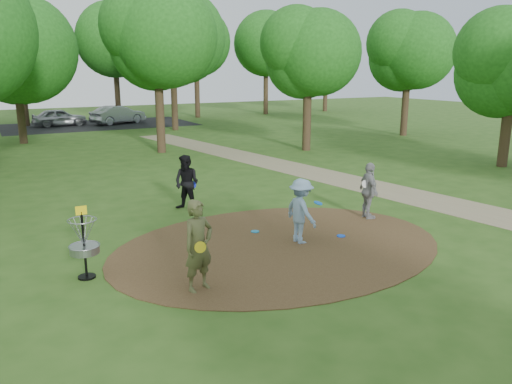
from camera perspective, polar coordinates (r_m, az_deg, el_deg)
ground at (r=12.27m, az=2.72°, el=-6.18°), size 100.00×100.00×0.00m
dirt_clearing at (r=12.27m, az=2.72°, el=-6.13°), size 8.40×8.40×0.02m
footpath at (r=17.74m, az=17.42°, el=-0.46°), size 7.55×39.89×0.01m
parking_lot at (r=40.83m, az=-17.43°, el=7.34°), size 14.00×8.00×0.01m
player_observer_with_disc at (r=9.67m, az=-6.59°, el=-6.14°), size 0.76×0.61×1.82m
player_throwing_with_disc at (r=12.29m, az=5.17°, el=-2.20°), size 1.01×1.08×1.62m
player_walking_with_disc at (r=15.26m, az=-7.92°, el=1.04°), size 1.00×1.04×1.70m
player_waiting_with_disc at (r=14.58m, az=12.77°, el=0.11°), size 0.63×1.03×1.64m
disc_ground_cyan at (r=13.22m, az=-0.11°, el=-4.54°), size 0.22×0.22×0.02m
disc_ground_blue at (r=13.07m, az=9.69°, el=-4.96°), size 0.22×0.22×0.02m
disc_ground_red at (r=12.36m, az=-6.75°, el=-5.96°), size 0.22×0.22×0.02m
car_left at (r=40.84m, az=-21.54°, el=7.95°), size 3.98×1.80×1.33m
car_right at (r=41.15m, az=-15.47°, el=8.51°), size 4.58×3.00×1.43m
disc_golf_basket at (r=10.76m, az=-19.11°, el=-4.95°), size 0.63×0.63×1.54m
tree_ring at (r=20.78m, az=-11.55°, el=16.33°), size 37.10×45.87×9.29m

